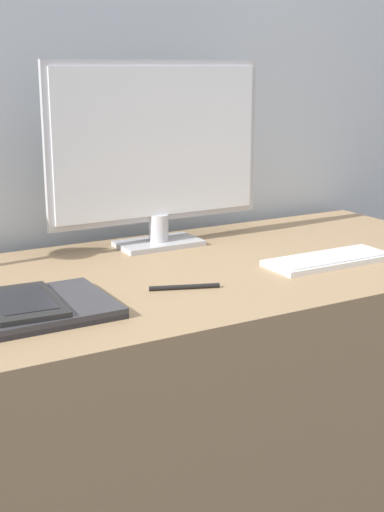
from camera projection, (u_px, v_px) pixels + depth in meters
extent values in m
cube|color=#B2BCC6|center=(97.00, 32.00, 1.67)|extent=(3.60, 0.05, 2.40)
cube|color=#997A56|center=(179.00, 428.00, 1.56)|extent=(1.45, 0.64, 0.72)
cube|color=#B7B7BC|center=(159.00, 243.00, 1.67)|extent=(0.19, 0.11, 0.01)
cylinder|color=#B7B7BC|center=(159.00, 228.00, 1.66)|extent=(0.05, 0.05, 0.06)
cube|color=#B7B7BC|center=(156.00, 142.00, 1.61)|extent=(0.53, 0.01, 0.36)
cube|color=white|center=(158.00, 142.00, 1.60)|extent=(0.50, 0.01, 0.33)
cube|color=silver|center=(329.00, 260.00, 1.52)|extent=(0.29, 0.11, 0.01)
cube|color=silver|center=(330.00, 257.00, 1.52)|extent=(0.27, 0.09, 0.00)
cube|color=#232328|center=(18.00, 314.00, 1.20)|extent=(0.32, 0.21, 0.01)
cube|color=#333338|center=(18.00, 309.00, 1.20)|extent=(0.32, 0.21, 0.01)
cube|color=black|center=(23.00, 303.00, 1.20)|extent=(0.13, 0.20, 0.01)
cube|color=black|center=(23.00, 300.00, 1.20)|extent=(0.10, 0.14, 0.00)
cylinder|color=black|center=(184.00, 287.00, 1.34)|extent=(0.13, 0.05, 0.01)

